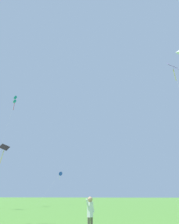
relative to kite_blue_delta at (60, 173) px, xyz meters
The scene contains 5 objects.
kite_blue_delta is the anchor object (origin of this frame).
kite_teal_box 18.20m from the kite_blue_delta, 133.40° to the right, with size 4.03×9.25×21.04m.
kite_purple_streamer 29.96m from the kite_blue_delta, 32.59° to the right, with size 1.59×7.67×21.60m.
kite_black_large 16.43m from the kite_blue_delta, 103.60° to the right, with size 2.24×9.13×8.93m.
person_in_blue_jacket 35.10m from the kite_blue_delta, 69.76° to the right, with size 0.38×0.46×1.61m.
Camera 1 is at (0.89, -2.05, 1.65)m, focal length 31.43 mm.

